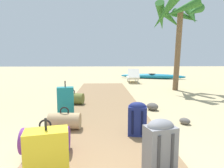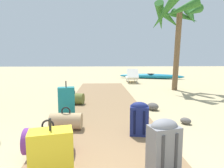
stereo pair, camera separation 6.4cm
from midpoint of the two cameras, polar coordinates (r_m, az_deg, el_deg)
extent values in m
plane|color=tan|center=(4.81, -2.84, -8.55)|extent=(60.00, 60.00, 0.00)
cube|color=olive|center=(5.65, -2.90, -5.72)|extent=(1.94, 8.81, 0.08)
cube|color=navy|center=(3.26, 7.30, -10.51)|extent=(0.32, 0.24, 0.47)
ellipsoid|color=navy|center=(3.20, 7.37, -6.47)|extent=(0.31, 0.23, 0.15)
cylinder|color=black|center=(3.17, 5.95, -11.01)|extent=(0.04, 0.04, 0.38)
cylinder|color=black|center=(3.17, 8.66, -11.04)|extent=(0.04, 0.04, 0.38)
cube|color=#197A7F|center=(4.27, -13.45, -5.20)|extent=(0.37, 0.27, 0.64)
cylinder|color=black|center=(4.21, -13.61, -0.02)|extent=(0.02, 0.02, 0.13)
cylinder|color=olive|center=(5.53, -11.68, -4.15)|extent=(0.66, 0.42, 0.30)
torus|color=black|center=(5.50, -11.73, -2.31)|extent=(0.17, 0.06, 0.16)
cube|color=slate|center=(2.32, 13.88, -17.74)|extent=(0.37, 0.30, 0.51)
ellipsoid|color=slate|center=(2.23, 14.08, -11.76)|extent=(0.35, 0.28, 0.16)
cylinder|color=#3A3A3D|center=(2.20, 13.63, -19.23)|extent=(0.04, 0.04, 0.41)
cylinder|color=#3A3A3D|center=(2.28, 17.24, -18.35)|extent=(0.04, 0.04, 0.41)
cylinder|color=#6B2D84|center=(2.82, -18.55, -15.20)|extent=(0.62, 0.37, 0.34)
torus|color=black|center=(2.75, -18.72, -11.35)|extent=(0.17, 0.03, 0.16)
cylinder|color=tan|center=(3.62, -13.62, -10.40)|extent=(0.56, 0.32, 0.29)
torus|color=black|center=(3.57, -13.70, -7.73)|extent=(0.17, 0.03, 0.16)
cube|color=gold|center=(2.14, -17.98, -19.57)|extent=(0.45, 0.32, 0.55)
cylinder|color=black|center=(2.01, -18.36, -11.03)|extent=(0.02, 0.02, 0.12)
cylinder|color=brown|center=(8.59, 18.09, 8.91)|extent=(0.22, 0.47, 3.22)
cone|color=#2D6B28|center=(8.90, 21.80, 17.77)|extent=(0.46, 1.05, 0.93)
cone|color=#2D6B28|center=(9.30, 20.05, 17.81)|extent=(1.11, 1.13, 0.85)
cone|color=#2D6B28|center=(9.24, 16.09, 17.73)|extent=(1.25, 0.67, 1.00)
cone|color=#2D6B28|center=(8.81, 13.60, 18.29)|extent=(0.86, 1.39, 1.14)
cone|color=#2D6B28|center=(8.23, 14.43, 19.06)|extent=(0.92, 1.48, 1.22)
cone|color=#2D6B28|center=(8.11, 18.89, 19.70)|extent=(1.44, 0.75, 0.82)
cone|color=#2D6B28|center=(8.53, 22.24, 18.90)|extent=(1.15, 1.09, 0.76)
cube|color=white|center=(11.21, 5.49, 1.86)|extent=(0.67, 1.43, 0.08)
cube|color=white|center=(10.60, 5.84, 3.07)|extent=(0.62, 0.53, 0.49)
cylinder|color=silver|center=(11.76, 4.04, 1.39)|extent=(0.04, 0.04, 0.22)
cylinder|color=silver|center=(11.81, 6.36, 1.39)|extent=(0.04, 0.04, 0.22)
cylinder|color=silver|center=(10.65, 4.51, 0.78)|extent=(0.04, 0.04, 0.22)
cylinder|color=silver|center=(10.70, 7.07, 0.78)|extent=(0.04, 0.04, 0.22)
ellipsoid|color=teal|center=(13.45, 11.05, 2.24)|extent=(4.23, 1.98, 0.32)
torus|color=black|center=(13.44, 11.06, 2.85)|extent=(0.63, 0.63, 0.05)
ellipsoid|color=#5B5651|center=(5.21, 11.38, -6.37)|extent=(0.39, 0.41, 0.19)
ellipsoid|color=#5B5651|center=(4.32, 20.13, -9.96)|extent=(0.27, 0.29, 0.13)
camera|label=1|loc=(0.03, 89.70, 0.04)|focal=31.60mm
camera|label=2|loc=(0.03, -90.30, -0.04)|focal=31.60mm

